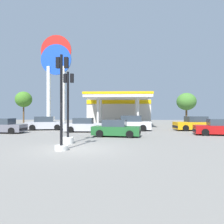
% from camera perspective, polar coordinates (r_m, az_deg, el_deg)
% --- Properties ---
extents(ground_plane, '(90.00, 90.00, 0.00)m').
position_cam_1_polar(ground_plane, '(11.94, -9.68, -9.68)').
color(ground_plane, slate).
rests_on(ground_plane, ground).
extents(gas_station, '(9.93, 13.46, 4.53)m').
position_cam_1_polar(gas_station, '(35.18, 1.84, 0.36)').
color(gas_station, beige).
rests_on(gas_station, ground).
extents(station_pole_sign, '(4.35, 0.56, 12.97)m').
position_cam_1_polar(station_pole_sign, '(31.99, -14.67, 11.34)').
color(station_pole_sign, white).
rests_on(station_pole_sign, ground).
extents(car_0, '(4.01, 1.94, 1.41)m').
position_cam_1_polar(car_0, '(23.05, -26.86, -3.44)').
color(car_0, black).
rests_on(car_0, ground).
extents(car_1, '(4.09, 2.24, 1.39)m').
position_cam_1_polar(car_1, '(17.59, 1.08, -4.52)').
color(car_1, black).
rests_on(car_1, ground).
extents(car_2, '(4.00, 1.84, 1.43)m').
position_cam_1_polar(car_2, '(21.86, -7.36, -3.61)').
color(car_2, black).
rests_on(car_2, ground).
extents(car_3, '(4.63, 2.20, 1.64)m').
position_cam_1_polar(car_3, '(23.48, 4.74, -3.13)').
color(car_3, black).
rests_on(car_3, ground).
extents(car_4, '(4.49, 2.30, 1.55)m').
position_cam_1_polar(car_4, '(25.16, 21.18, -3.01)').
color(car_4, black).
rests_on(car_4, ground).
extents(car_5, '(4.15, 2.25, 1.42)m').
position_cam_1_polar(car_5, '(20.84, 26.48, -3.79)').
color(car_5, black).
rests_on(car_5, ground).
extents(car_6, '(4.52, 2.57, 1.52)m').
position_cam_1_polar(car_6, '(25.44, -17.21, -3.01)').
color(car_6, black).
rests_on(car_6, ground).
extents(traffic_signal_0, '(0.71, 0.71, 4.58)m').
position_cam_1_polar(traffic_signal_0, '(13.96, -11.63, -2.07)').
color(traffic_signal_0, silver).
rests_on(traffic_signal_0, ground).
extents(traffic_signal_1, '(0.69, 0.70, 5.01)m').
position_cam_1_polar(traffic_signal_1, '(11.52, -13.28, 0.09)').
color(traffic_signal_1, silver).
rests_on(traffic_signal_1, ground).
extents(tree_0, '(3.14, 3.14, 6.00)m').
position_cam_1_polar(tree_0, '(44.63, -22.49, 3.11)').
color(tree_0, brown).
rests_on(tree_0, ground).
extents(tree_1, '(3.65, 3.65, 5.94)m').
position_cam_1_polar(tree_1, '(40.58, -0.19, 3.37)').
color(tree_1, brown).
rests_on(tree_1, ground).
extents(tree_2, '(3.67, 3.67, 5.68)m').
position_cam_1_polar(tree_2, '(43.08, 19.21, 2.62)').
color(tree_2, brown).
rests_on(tree_2, ground).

